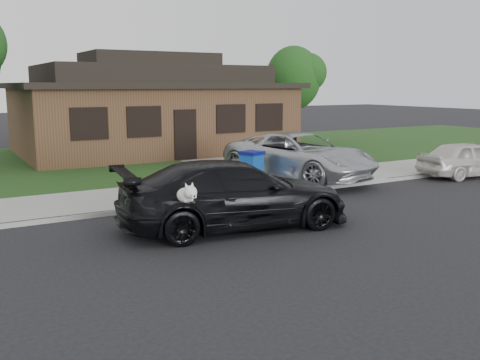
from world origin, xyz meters
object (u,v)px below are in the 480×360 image
minivan (300,155)px  recycling_bin (252,167)px  sedan (235,195)px  white_compact (469,159)px

minivan → recycling_bin: bearing=166.5°
sedan → minivan: (4.91, 4.20, 0.12)m
sedan → white_compact: size_ratio=1.49×
white_compact → recycling_bin: bearing=83.4°
white_compact → recycling_bin: size_ratio=3.62×
sedan → minivan: 6.46m
sedan → recycling_bin: size_ratio=5.39×
sedan → minivan: bearing=-41.9°
sedan → white_compact: bearing=-72.3°
sedan → recycling_bin: 5.11m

